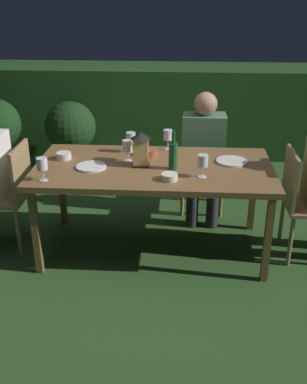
# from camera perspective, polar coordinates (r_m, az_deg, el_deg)

# --- Properties ---
(ground_plane) EXTENTS (16.00, 16.00, 0.00)m
(ground_plane) POSITION_cam_1_polar(r_m,az_deg,el_deg) (3.86, -0.00, -6.97)
(ground_plane) COLOR #2D5123
(dining_table) EXTENTS (1.82, 0.93, 0.74)m
(dining_table) POSITION_cam_1_polar(r_m,az_deg,el_deg) (3.55, -0.00, 2.46)
(dining_table) COLOR brown
(dining_table) RESTS_ON ground
(chair_side_right_b) EXTENTS (0.42, 0.40, 0.87)m
(chair_side_right_b) POSITION_cam_1_polar(r_m,az_deg,el_deg) (4.42, 6.04, 4.11)
(chair_side_right_b) COLOR #9E7A51
(chair_side_right_b) RESTS_ON ground
(person_in_green) EXTENTS (0.38, 0.47, 1.15)m
(person_in_green) POSITION_cam_1_polar(r_m,az_deg,el_deg) (4.18, 6.22, 5.13)
(person_in_green) COLOR #4C7A5B
(person_in_green) RESTS_ON ground
(chair_head_far) EXTENTS (0.40, 0.42, 0.87)m
(chair_head_far) POSITION_cam_1_polar(r_m,az_deg,el_deg) (3.74, 18.00, -0.87)
(chair_head_far) COLOR #9E7A51
(chair_head_far) RESTS_ON ground
(chair_head_near) EXTENTS (0.40, 0.42, 0.87)m
(chair_head_near) POSITION_cam_1_polar(r_m,az_deg,el_deg) (3.87, -17.38, 0.06)
(chair_head_near) COLOR #9E7A51
(chair_head_near) RESTS_ON ground
(lantern_centerpiece) EXTENTS (0.15, 0.15, 0.27)m
(lantern_centerpiece) POSITION_cam_1_polar(r_m,az_deg,el_deg) (3.49, -1.56, 5.57)
(lantern_centerpiece) COLOR black
(lantern_centerpiece) RESTS_ON dining_table
(green_bottle_on_table) EXTENTS (0.07, 0.07, 0.29)m
(green_bottle_on_table) POSITION_cam_1_polar(r_m,az_deg,el_deg) (3.44, 2.44, 4.58)
(green_bottle_on_table) COLOR #195128
(green_bottle_on_table) RESTS_ON dining_table
(wine_glass_a) EXTENTS (0.08, 0.08, 0.17)m
(wine_glass_a) POSITION_cam_1_polar(r_m,az_deg,el_deg) (3.86, 1.79, 6.95)
(wine_glass_a) COLOR silver
(wine_glass_a) RESTS_ON dining_table
(wine_glass_b) EXTENTS (0.08, 0.08, 0.17)m
(wine_glass_b) POSITION_cam_1_polar(r_m,az_deg,el_deg) (3.60, -3.25, 5.63)
(wine_glass_b) COLOR silver
(wine_glass_b) RESTS_ON dining_table
(wine_glass_c) EXTENTS (0.08, 0.08, 0.17)m
(wine_glass_c) POSITION_cam_1_polar(r_m,az_deg,el_deg) (3.30, 6.11, 3.74)
(wine_glass_c) COLOR silver
(wine_glass_c) RESTS_ON dining_table
(wine_glass_d) EXTENTS (0.08, 0.08, 0.17)m
(wine_glass_d) POSITION_cam_1_polar(r_m,az_deg,el_deg) (3.31, -13.63, 3.27)
(wine_glass_d) COLOR silver
(wine_glass_d) RESTS_ON dining_table
(wine_glass_e) EXTENTS (0.08, 0.08, 0.17)m
(wine_glass_e) POSITION_cam_1_polar(r_m,az_deg,el_deg) (3.79, -2.82, 6.63)
(wine_glass_e) COLOR silver
(wine_glass_e) RESTS_ON dining_table
(plate_a) EXTENTS (0.23, 0.23, 0.01)m
(plate_a) POSITION_cam_1_polar(r_m,az_deg,el_deg) (3.52, -7.72, 3.12)
(plate_a) COLOR white
(plate_a) RESTS_ON dining_table
(plate_b) EXTENTS (0.24, 0.24, 0.01)m
(plate_b) POSITION_cam_1_polar(r_m,az_deg,el_deg) (3.65, 9.66, 3.77)
(plate_b) COLOR silver
(plate_b) RESTS_ON dining_table
(bowl_olives) EXTENTS (0.12, 0.12, 0.05)m
(bowl_olives) POSITION_cam_1_polar(r_m,az_deg,el_deg) (3.73, -11.04, 4.45)
(bowl_olives) COLOR silver
(bowl_olives) RESTS_ON dining_table
(bowl_bread) EXTENTS (0.12, 0.12, 0.05)m
(bowl_bread) POSITION_cam_1_polar(r_m,az_deg,el_deg) (3.27, 1.98, 1.92)
(bowl_bread) COLOR silver
(bowl_bread) RESTS_ON dining_table
(bowl_salad) EXTENTS (0.14, 0.14, 0.06)m
(bowl_salad) POSITION_cam_1_polar(r_m,az_deg,el_deg) (3.74, -0.59, 4.97)
(bowl_salad) COLOR #9E5138
(bowl_salad) RESTS_ON dining_table
(hedge_backdrop) EXTENTS (5.93, 0.80, 1.07)m
(hedge_backdrop) POSITION_cam_1_polar(r_m,az_deg,el_deg) (5.99, 1.56, 10.21)
(hedge_backdrop) COLOR #234C1E
(hedge_backdrop) RESTS_ON ground
(potted_plant_corner) EXTENTS (0.58, 0.58, 0.79)m
(potted_plant_corner) POSITION_cam_1_polar(r_m,az_deg,el_deg) (5.44, -10.20, 7.41)
(potted_plant_corner) COLOR brown
(potted_plant_corner) RESTS_ON ground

